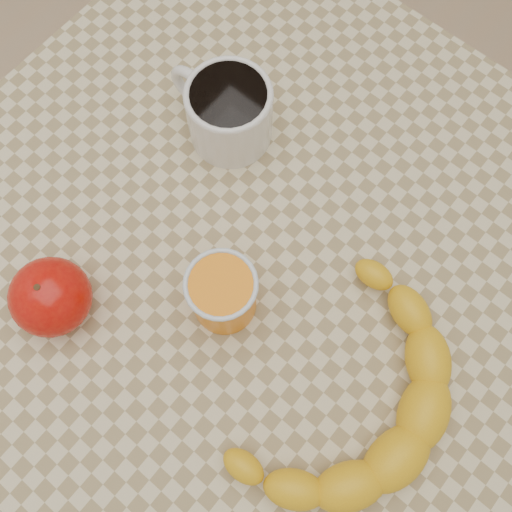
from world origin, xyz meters
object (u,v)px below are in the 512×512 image
Objects in this scene: coffee_mug at (228,111)px; banana at (349,400)px; apple at (51,297)px; table at (256,282)px; orange_juice_glass at (223,294)px.

banana is (0.30, -0.17, -0.02)m from coffee_mug.
apple is at bearing -152.97° from banana.
table is at bearing 53.33° from apple.
table is 2.35× the size of banana.
coffee_mug is 1.61× the size of orange_juice_glass.
banana is at bearing 21.30° from apple.
orange_juice_glass reaches higher than banana.
apple is 0.32m from banana.
banana reaches higher than table.
table is 0.21m from banana.
coffee_mug is 0.22m from orange_juice_glass.
banana is at bearing -28.72° from coffee_mug.
orange_juice_glass reaches higher than table.
orange_juice_glass is 0.18m from apple.
apple is 0.26× the size of banana.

